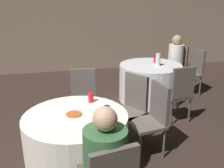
# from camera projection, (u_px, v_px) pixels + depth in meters

# --- Properties ---
(ground_plane) EXTENTS (16.00, 16.00, 0.00)m
(ground_plane) POSITION_uv_depth(u_px,v_px,m) (60.00, 167.00, 3.04)
(ground_plane) COLOR #332621
(wall_back) EXTENTS (16.00, 0.06, 2.80)m
(wall_back) POSITION_uv_depth(u_px,v_px,m) (52.00, 20.00, 6.54)
(wall_back) COLOR gray
(wall_back) RESTS_ON ground_plane
(table_near) EXTENTS (1.17, 1.17, 0.72)m
(table_near) POSITION_uv_depth(u_px,v_px,m) (77.00, 144.00, 2.87)
(table_near) COLOR white
(table_near) RESTS_ON ground_plane
(table_far) EXTENTS (1.21, 1.21, 0.72)m
(table_far) POSITION_uv_depth(u_px,v_px,m) (150.00, 82.00, 4.94)
(table_far) COLOR silver
(table_far) RESTS_ON ground_plane
(chair_near_east) EXTENTS (0.46, 0.46, 0.95)m
(chair_near_east) POSITION_uv_depth(u_px,v_px,m) (154.00, 114.00, 3.16)
(chair_near_east) COLOR #59514C
(chair_near_east) RESTS_ON ground_plane
(chair_near_northeast) EXTENTS (0.55, 0.55, 0.95)m
(chair_near_northeast) POSITION_uv_depth(u_px,v_px,m) (132.00, 103.00, 3.49)
(chair_near_northeast) COLOR #59514C
(chair_near_northeast) RESTS_ON ground_plane
(chair_near_north) EXTENTS (0.47, 0.47, 0.95)m
(chair_near_north) POSITION_uv_depth(u_px,v_px,m) (83.00, 95.00, 3.75)
(chair_near_north) COLOR #59514C
(chair_near_north) RESTS_ON ground_plane
(chair_far_east) EXTENTS (0.45, 0.45, 0.95)m
(chair_far_east) POSITION_uv_depth(u_px,v_px,m) (194.00, 68.00, 5.21)
(chair_far_east) COLOR #59514C
(chair_far_east) RESTS_ON ground_plane
(chair_far_south) EXTENTS (0.44, 0.44, 0.95)m
(chair_far_south) POSITION_uv_depth(u_px,v_px,m) (180.00, 90.00, 3.96)
(chair_far_south) COLOR #59514C
(chair_far_south) RESTS_ON ground_plane
(chair_far_northeast) EXTENTS (0.55, 0.55, 0.95)m
(chair_far_northeast) POSITION_uv_depth(u_px,v_px,m) (177.00, 63.00, 5.57)
(chair_far_northeast) COLOR #59514C
(chair_far_northeast) RESTS_ON ground_plane
(person_white_shirt) EXTENTS (0.47, 0.44, 1.21)m
(person_white_shirt) POSITION_uv_depth(u_px,v_px,m) (174.00, 63.00, 5.45)
(person_white_shirt) COLOR #4C4238
(person_white_shirt) RESTS_ON ground_plane
(pizza_plate_near) EXTENTS (0.26, 0.26, 0.02)m
(pizza_plate_near) POSITION_uv_depth(u_px,v_px,m) (74.00, 115.00, 2.75)
(pizza_plate_near) COLOR white
(pizza_plate_near) RESTS_ON table_near
(soda_can_blue) EXTENTS (0.07, 0.07, 0.12)m
(soda_can_blue) POSITION_uv_depth(u_px,v_px,m) (107.00, 111.00, 2.72)
(soda_can_blue) COLOR #1E38A5
(soda_can_blue) RESTS_ON table_near
(soda_can_red) EXTENTS (0.07, 0.07, 0.12)m
(soda_can_red) POSITION_uv_depth(u_px,v_px,m) (91.00, 97.00, 3.08)
(soda_can_red) COLOR red
(soda_can_red) RESTS_ON table_near
(bottle_far) EXTENTS (0.09, 0.09, 0.24)m
(bottle_far) POSITION_uv_depth(u_px,v_px,m) (158.00, 60.00, 4.71)
(bottle_far) COLOR silver
(bottle_far) RESTS_ON table_far
(cup_far) EXTENTS (0.07, 0.07, 0.10)m
(cup_far) POSITION_uv_depth(u_px,v_px,m) (155.00, 60.00, 4.96)
(cup_far) COLOR red
(cup_far) RESTS_ON table_far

